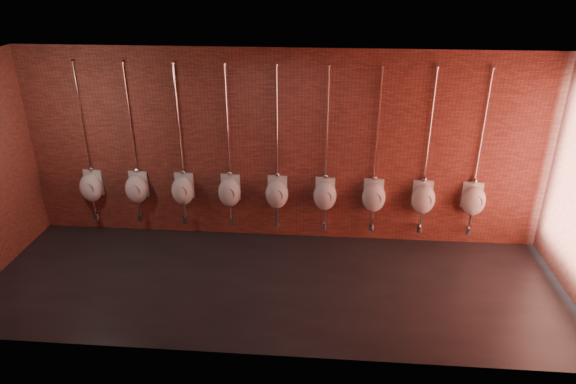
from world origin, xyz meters
name	(u,v)px	position (x,y,z in m)	size (l,w,h in m)	color
ground	(274,284)	(0.00, 0.00, 0.00)	(8.50, 8.50, 0.00)	black
room_shell	(272,157)	(0.00, 0.00, 2.01)	(8.54, 3.04, 3.22)	black
urinal_0	(91,186)	(-3.27, 1.36, 0.86)	(0.42, 0.37, 2.72)	white
urinal_1	(137,188)	(-2.48, 1.36, 0.86)	(0.42, 0.37, 2.72)	white
urinal_2	(183,190)	(-1.68, 1.36, 0.86)	(0.42, 0.37, 2.72)	white
urinal_3	(230,191)	(-0.88, 1.36, 0.86)	(0.42, 0.37, 2.72)	white
urinal_4	(277,193)	(-0.08, 1.36, 0.86)	(0.42, 0.37, 2.72)	white
urinal_5	(325,194)	(0.71, 1.36, 0.86)	(0.42, 0.37, 2.72)	white
urinal_6	(374,196)	(1.51, 1.36, 0.86)	(0.42, 0.37, 2.72)	white
urinal_7	(423,198)	(2.31, 1.36, 0.86)	(0.42, 0.37, 2.72)	white
urinal_8	(473,200)	(3.10, 1.36, 0.86)	(0.42, 0.37, 2.72)	white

